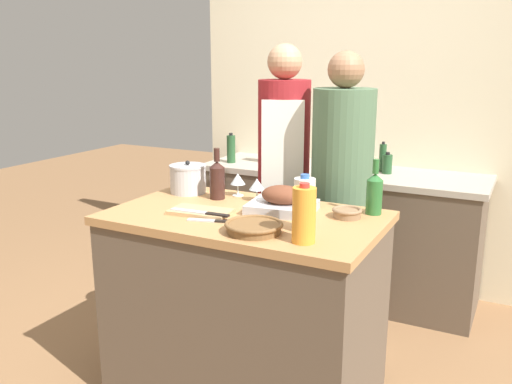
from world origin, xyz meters
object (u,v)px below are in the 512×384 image
Objects in this scene: knife_paring at (212,221)px; condiment_bottle_short at (231,149)px; stand_mixer at (287,146)px; condiment_bottle_extra at (387,164)px; stock_pot at (188,179)px; person_cook_guest at (341,189)px; roasting_pan at (282,202)px; wine_bottle_dark at (374,193)px; person_cook_aproned at (283,175)px; mixing_bowl at (347,213)px; wine_glass_right at (238,180)px; knife_chef at (202,213)px; condiment_bottle_tall at (383,158)px; wine_bottle_green at (217,179)px; cutting_board at (201,212)px; wine_glass_left at (257,185)px; juice_jug at (304,215)px; milk_jug at (304,204)px; wicker_basket at (254,227)px.

condiment_bottle_short is (-0.72, 1.44, 0.06)m from knife_paring.
stand_mixer is 2.34× the size of condiment_bottle_extra.
person_cook_guest reaches higher than stock_pot.
condiment_bottle_extra is at bearing 82.43° from roasting_pan.
person_cook_aproned is (-0.67, 0.47, -0.07)m from wine_bottle_dark.
wine_glass_right is at bearing 168.98° from mixing_bowl.
roasting_pan is at bearing 40.51° from knife_chef.
knife_chef is at bearing -148.93° from wine_bottle_dark.
knife_paring is (0.07, -0.04, -0.02)m from knife_chef.
roasting_pan is 2.47× the size of mixing_bowl.
stand_mixer is (-0.32, 1.53, 0.09)m from knife_paring.
wine_glass_right is at bearing -111.24° from condiment_bottle_tall.
knife_paring is 1.67m from condiment_bottle_tall.
knife_chef is at bearing -70.96° from wine_bottle_green.
cutting_board is 2.62× the size of wine_glass_left.
condiment_bottle_tall is (0.32, 1.23, -0.03)m from wine_glass_left.
roasting_pan is at bearing 125.65° from juice_jug.
condiment_bottle_short reaches higher than condiment_bottle_extra.
wine_glass_left is (-0.40, 0.34, -0.03)m from milk_jug.
roasting_pan is 0.34m from wicker_basket.
stand_mixer is at bearing 12.22° from condiment_bottle_short.
person_cook_aproned is (-0.48, 0.85, -0.08)m from milk_jug.
wicker_basket is at bearing -93.39° from condiment_bottle_tall.
wine_glass_right reaches higher than wicker_basket.
stand_mixer is at bearing 113.32° from roasting_pan.
person_cook_aproned is at bearing 83.53° from wine_glass_right.
wine_glass_left is 1.27m from condiment_bottle_tall.
stand_mixer is at bearing 90.92° from person_cook_aproned.
cutting_board is 2.09× the size of condiment_bottle_extra.
person_cook_guest reaches higher than mixing_bowl.
roasting_pan is at bearing -32.47° from wine_glass_left.
cutting_board is at bearing -153.02° from wine_bottle_dark.
cutting_board is 1.24× the size of milk_jug.
person_cook_aproned is (0.01, 0.88, 0.01)m from knife_chef.
stock_pot is (-0.63, 0.44, 0.05)m from wicker_basket.
stand_mixer is (-0.79, 1.60, -0.02)m from juice_jug.
knife_chef is (-0.09, -0.37, -0.06)m from wine_glass_left.
condiment_bottle_short reaches higher than mixing_bowl.
wine_bottle_dark reaches higher than wine_glass_left.
wine_bottle_green is 0.21m from wine_glass_left.
condiment_bottle_extra is (0.51, 1.12, -0.06)m from wine_glass_right.
wine_bottle_green is at bearing 169.96° from roasting_pan.
person_cook_aproned is at bearing 87.10° from cutting_board.
stock_pot reaches higher than roasting_pan.
wine_bottle_dark is 0.59m from wine_glass_left.
wine_bottle_green is at bearing -137.24° from person_cook_guest.
cutting_board is (-0.35, 0.13, -0.01)m from wicker_basket.
wine_bottle_dark is 0.77× the size of stand_mixer.
knife_chef is at bearing -51.63° from cutting_board.
wine_bottle_green reaches higher than cutting_board.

